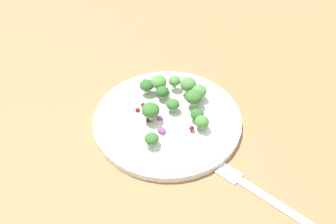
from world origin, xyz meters
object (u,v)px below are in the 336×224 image
broccoli_floret_1 (147,86)px  broccoli_floret_2 (163,92)px  fork (266,197)px  plate (168,120)px  broccoli_floret_0 (171,105)px

broccoli_floret_1 → broccoli_floret_2: broccoli_floret_1 is taller
broccoli_floret_1 → fork: bearing=112.1°
plate → broccoli_floret_1: broccoli_floret_1 is taller
plate → broccoli_floret_1: (1.63, -6.99, 2.26)cm
fork → broccoli_floret_0: bearing=-68.7°
plate → broccoli_floret_1: bearing=-76.8°
broccoli_floret_0 → broccoli_floret_2: bearing=-82.1°
broccoli_floret_1 → broccoli_floret_0: bearing=115.0°
plate → broccoli_floret_0: 2.57cm
broccoli_floret_0 → broccoli_floret_1: broccoli_floret_1 is taller
broccoli_floret_0 → fork: size_ratio=0.13×
plate → broccoli_floret_0: bearing=-128.6°
broccoli_floret_1 → broccoli_floret_2: size_ratio=1.10×
broccoli_floret_0 → broccoli_floret_1: size_ratio=0.90×
broccoli_floret_2 → broccoli_floret_1: bearing=-46.3°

